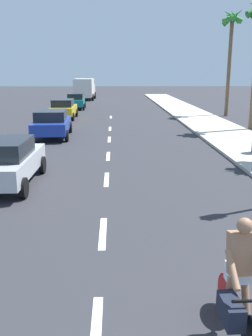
{
  "coord_description": "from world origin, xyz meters",
  "views": [
    {
      "loc": [
        0.29,
        0.51,
        3.71
      ],
      "look_at": [
        0.61,
        10.52,
        1.1
      ],
      "focal_mm": 39.63,
      "sensor_mm": 36.0,
      "label": 1
    }
  ],
  "objects_px": {
    "parked_car_silver": "(6,161)",
    "parked_car_teal": "(76,101)",
    "palm_tree_distant": "(231,30)",
    "cyclist": "(238,286)",
    "parked_car_blue": "(52,123)",
    "delivery_truck": "(85,88)",
    "parked_car_yellow": "(63,108)"
  },
  "relations": [
    {
      "from": "parked_car_teal",
      "to": "parked_car_silver",
      "type": "bearing_deg",
      "value": -91.27
    },
    {
      "from": "cyclist",
      "to": "parked_car_silver",
      "type": "bearing_deg",
      "value": -56.86
    },
    {
      "from": "parked_car_blue",
      "to": "delivery_truck",
      "type": "relative_size",
      "value": 0.73
    },
    {
      "from": "delivery_truck",
      "to": "palm_tree_distant",
      "type": "bearing_deg",
      "value": -53.74
    },
    {
      "from": "parked_car_teal",
      "to": "cyclist",
      "type": "bearing_deg",
      "value": -82.54
    },
    {
      "from": "parked_car_silver",
      "to": "parked_car_blue",
      "type": "xyz_separation_m",
      "value": [
        -0.01,
        9.43,
        0.0
      ]
    },
    {
      "from": "parked_car_silver",
      "to": "delivery_truck",
      "type": "bearing_deg",
      "value": 91.17
    },
    {
      "from": "delivery_truck",
      "to": "palm_tree_distant",
      "type": "distance_m",
      "value": 24.41
    },
    {
      "from": "cyclist",
      "to": "parked_car_teal",
      "type": "height_order",
      "value": "cyclist"
    },
    {
      "from": "parked_car_blue",
      "to": "parked_car_yellow",
      "type": "height_order",
      "value": "same"
    },
    {
      "from": "parked_car_silver",
      "to": "delivery_truck",
      "type": "relative_size",
      "value": 0.67
    },
    {
      "from": "cyclist",
      "to": "parked_car_blue",
      "type": "distance_m",
      "value": 17.83
    },
    {
      "from": "palm_tree_distant",
      "to": "delivery_truck",
      "type": "bearing_deg",
      "value": 124.95
    },
    {
      "from": "parked_car_silver",
      "to": "palm_tree_distant",
      "type": "relative_size",
      "value": 0.48
    },
    {
      "from": "parked_car_silver",
      "to": "parked_car_teal",
      "type": "distance_m",
      "value": 26.28
    },
    {
      "from": "parked_car_silver",
      "to": "delivery_truck",
      "type": "height_order",
      "value": "delivery_truck"
    },
    {
      "from": "palm_tree_distant",
      "to": "cyclist",
      "type": "bearing_deg",
      "value": -106.19
    },
    {
      "from": "parked_car_blue",
      "to": "parked_car_yellow",
      "type": "distance_m",
      "value": 8.74
    },
    {
      "from": "parked_car_blue",
      "to": "palm_tree_distant",
      "type": "height_order",
      "value": "palm_tree_distant"
    },
    {
      "from": "parked_car_blue",
      "to": "parked_car_teal",
      "type": "xyz_separation_m",
      "value": [
        -0.29,
        16.85,
        -0.0
      ]
    },
    {
      "from": "parked_car_yellow",
      "to": "parked_car_teal",
      "type": "height_order",
      "value": "same"
    },
    {
      "from": "parked_car_silver",
      "to": "parked_car_yellow",
      "type": "bearing_deg",
      "value": 92.16
    },
    {
      "from": "cyclist",
      "to": "parked_car_blue",
      "type": "bearing_deg",
      "value": -74.42
    },
    {
      "from": "palm_tree_distant",
      "to": "parked_car_teal",
      "type": "bearing_deg",
      "value": 154.34
    },
    {
      "from": "parked_car_silver",
      "to": "parked_car_teal",
      "type": "relative_size",
      "value": 1.03
    },
    {
      "from": "parked_car_blue",
      "to": "palm_tree_distant",
      "type": "relative_size",
      "value": 0.52
    },
    {
      "from": "parked_car_yellow",
      "to": "palm_tree_distant",
      "type": "distance_m",
      "value": 15.14
    },
    {
      "from": "parked_car_teal",
      "to": "delivery_truck",
      "type": "xyz_separation_m",
      "value": [
        -0.07,
        12.99,
        0.67
      ]
    },
    {
      "from": "cyclist",
      "to": "delivery_truck",
      "type": "relative_size",
      "value": 0.29
    },
    {
      "from": "parked_car_silver",
      "to": "delivery_truck",
      "type": "distance_m",
      "value": 39.27
    },
    {
      "from": "parked_car_blue",
      "to": "delivery_truck",
      "type": "bearing_deg",
      "value": 87.94
    },
    {
      "from": "cyclist",
      "to": "parked_car_teal",
      "type": "distance_m",
      "value": 34.33
    }
  ]
}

